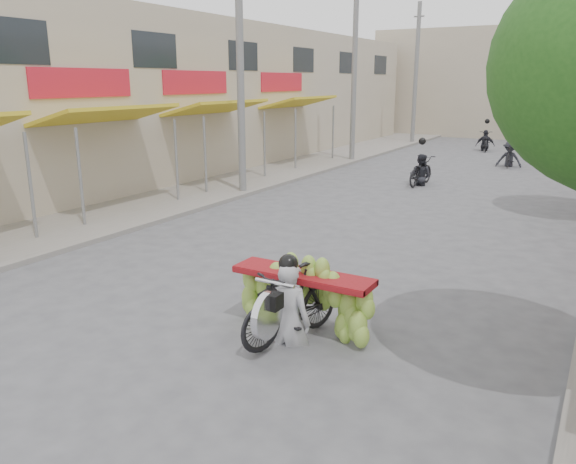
# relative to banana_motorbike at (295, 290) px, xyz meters

# --- Properties ---
(ground) EXTENTS (120.00, 120.00, 0.00)m
(ground) POSITION_rel_banana_motorbike_xyz_m (-1.39, -3.42, -0.74)
(ground) COLOR #5B5B60
(ground) RESTS_ON ground
(sidewalk_left) EXTENTS (4.00, 60.00, 0.12)m
(sidewalk_left) POSITION_rel_banana_motorbike_xyz_m (-8.39, 11.58, -0.68)
(sidewalk_left) COLOR gray
(sidewalk_left) RESTS_ON ground
(shophouse_row_left) EXTENTS (9.77, 40.00, 6.00)m
(shophouse_row_left) POSITION_rel_banana_motorbike_xyz_m (-13.38, 10.56, 2.26)
(shophouse_row_left) COLOR #B5A78F
(shophouse_row_left) RESTS_ON ground
(far_building) EXTENTS (20.00, 6.00, 7.00)m
(far_building) POSITION_rel_banana_motorbike_xyz_m (-1.39, 34.58, 2.76)
(far_building) COLOR #B5A78F
(far_building) RESTS_ON ground
(utility_pole_mid) EXTENTS (0.60, 0.24, 8.00)m
(utility_pole_mid) POSITION_rel_banana_motorbike_xyz_m (-6.79, 8.58, 3.29)
(utility_pole_mid) COLOR slate
(utility_pole_mid) RESTS_ON ground
(utility_pole_far) EXTENTS (0.60, 0.24, 8.00)m
(utility_pole_far) POSITION_rel_banana_motorbike_xyz_m (-6.79, 17.58, 3.29)
(utility_pole_far) COLOR slate
(utility_pole_far) RESTS_ON ground
(utility_pole_back) EXTENTS (0.60, 0.24, 8.00)m
(utility_pole_back) POSITION_rel_banana_motorbike_xyz_m (-6.79, 26.58, 3.29)
(utility_pole_back) COLOR slate
(utility_pole_back) RESTS_ON ground
(banana_motorbike) EXTENTS (2.20, 1.99, 2.24)m
(banana_motorbike) POSITION_rel_banana_motorbike_xyz_m (0.00, 0.00, 0.00)
(banana_motorbike) COLOR black
(banana_motorbike) RESTS_ON ground
(bg_motorbike_a) EXTENTS (0.83, 1.85, 1.95)m
(bg_motorbike_a) POSITION_rel_banana_motorbike_xyz_m (-2.17, 13.15, -0.01)
(bg_motorbike_a) COLOR black
(bg_motorbike_a) RESTS_ON ground
(bg_motorbike_b) EXTENTS (1.09, 1.85, 1.95)m
(bg_motorbike_b) POSITION_rel_banana_motorbike_xyz_m (-0.14, 19.44, 0.10)
(bg_motorbike_b) COLOR black
(bg_motorbike_b) RESTS_ON ground
(bg_motorbike_c) EXTENTS (1.06, 1.88, 1.95)m
(bg_motorbike_c) POSITION_rel_banana_motorbike_xyz_m (-2.23, 24.90, 0.04)
(bg_motorbike_c) COLOR black
(bg_motorbike_c) RESTS_ON ground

